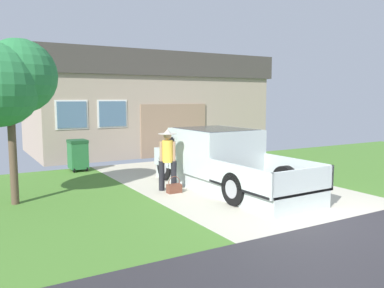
% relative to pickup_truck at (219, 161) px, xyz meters
% --- Properties ---
extents(pickup_truck, '(2.17, 5.51, 1.67)m').
position_rel_pickup_truck_xyz_m(pickup_truck, '(0.00, 0.00, 0.00)').
color(pickup_truck, silver).
rests_on(pickup_truck, ground).
extents(person_with_hat, '(0.50, 0.50, 1.70)m').
position_rel_pickup_truck_xyz_m(person_with_hat, '(-1.49, 0.31, 0.19)').
color(person_with_hat, black).
rests_on(person_with_hat, ground).
extents(handbag, '(0.38, 0.21, 0.46)m').
position_rel_pickup_truck_xyz_m(handbag, '(-1.47, -0.03, -0.62)').
color(handbag, brown).
rests_on(handbag, ground).
extents(house_with_garage, '(11.07, 5.83, 4.53)m').
position_rel_pickup_truck_xyz_m(house_with_garage, '(1.55, 8.79, 1.54)').
color(house_with_garage, tan).
rests_on(house_with_garage, ground).
extents(front_yard_tree, '(2.36, 2.05, 3.97)m').
position_rel_pickup_truck_xyz_m(front_yard_tree, '(-5.33, 1.04, 2.17)').
color(front_yard_tree, brown).
rests_on(front_yard_tree, ground).
extents(wheeled_trash_bin, '(0.60, 0.72, 1.09)m').
position_rel_pickup_truck_xyz_m(wheeled_trash_bin, '(-2.87, 4.54, -0.16)').
color(wheeled_trash_bin, '#286B38').
rests_on(wheeled_trash_bin, ground).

